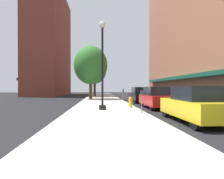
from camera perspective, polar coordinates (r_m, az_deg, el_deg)
ground_plane at (r=22.86m, az=7.27°, el=-3.44°), size 90.00×90.00×0.00m
sidewalk_slab at (r=23.44m, az=-2.86°, el=-3.20°), size 4.80×50.00×0.12m
building_right_brick at (r=32.41m, az=26.53°, el=20.10°), size 6.80×40.00×24.99m
building_far_background at (r=43.74m, az=-18.22°, el=12.84°), size 6.80×18.00×21.89m
lamppost at (r=12.70m, az=-2.92°, el=7.84°), size 0.48×0.48×5.90m
fire_hydrant at (r=14.17m, az=5.63°, el=-3.79°), size 0.33×0.26×0.79m
parking_meter_near at (r=10.98m, az=8.97°, el=-2.80°), size 0.14×0.09×1.31m
parking_meter_far at (r=19.41m, az=3.40°, el=-1.35°), size 0.14×0.09×1.31m
tree_near at (r=24.81m, az=-6.47°, el=7.32°), size 4.34×4.34×6.91m
tree_mid at (r=32.79m, az=-5.27°, el=5.74°), size 4.00×4.00×6.76m
car_yellow at (r=9.45m, az=23.84°, el=-4.24°), size 1.80×4.30×1.66m
car_red at (r=14.92m, az=13.28°, el=-2.47°), size 1.80×4.30×1.66m
car_black at (r=20.56m, az=8.51°, el=-1.64°), size 1.80×4.30×1.66m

